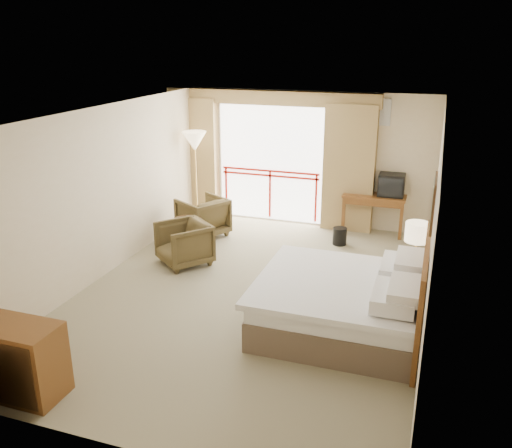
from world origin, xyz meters
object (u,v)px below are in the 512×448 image
(side_table, at_px, (188,228))
(armchair_near, at_px, (185,263))
(desk, at_px, (375,202))
(table_lamp, at_px, (417,233))
(tv, at_px, (391,185))
(wastebasket, at_px, (340,236))
(floor_lamp, at_px, (195,145))
(dresser, at_px, (7,358))
(armchair_far, at_px, (203,235))
(bed, at_px, (344,303))
(nightstand, at_px, (412,281))

(side_table, bearing_deg, armchair_near, -69.69)
(desk, relative_size, armchair_near, 1.49)
(armchair_near, bearing_deg, table_lamp, 38.40)
(tv, xyz_separation_m, wastebasket, (-0.80, -0.86, -0.84))
(floor_lamp, distance_m, dresser, 6.05)
(tv, height_order, wastebasket, tv)
(floor_lamp, relative_size, dresser, 1.52)
(table_lamp, height_order, armchair_far, table_lamp)
(tv, distance_m, floor_lamp, 3.96)
(tv, xyz_separation_m, side_table, (-3.41, -1.89, -0.62))
(bed, distance_m, wastebasket, 3.12)
(wastebasket, relative_size, armchair_far, 0.39)
(tv, bearing_deg, side_table, -139.63)
(side_table, height_order, dresser, dresser)
(wastebasket, bearing_deg, side_table, -158.39)
(armchair_near, relative_size, side_table, 1.48)
(nightstand, relative_size, floor_lamp, 0.28)
(bed, xyz_separation_m, tv, (0.19, 3.91, 0.62))
(table_lamp, relative_size, side_table, 1.11)
(table_lamp, height_order, dresser, table_lamp)
(table_lamp, bearing_deg, floor_lamp, 154.55)
(table_lamp, height_order, desk, table_lamp)
(table_lamp, xyz_separation_m, tv, (-0.61, 2.66, -0.02))
(bed, height_order, floor_lamp, floor_lamp)
(armchair_far, height_order, armchair_near, armchair_far)
(floor_lamp, bearing_deg, nightstand, -25.97)
(armchair_far, bearing_deg, side_table, 31.28)
(bed, distance_m, armchair_near, 3.25)
(table_lamp, xyz_separation_m, desk, (-0.91, 2.72, -0.41))
(armchair_far, distance_m, side_table, 0.77)
(table_lamp, relative_size, dresser, 0.49)
(armchair_near, xyz_separation_m, side_table, (-0.27, 0.72, 0.38))
(nightstand, bearing_deg, wastebasket, 128.15)
(bed, bearing_deg, tv, 87.24)
(table_lamp, bearing_deg, wastebasket, 128.11)
(bed, distance_m, side_table, 3.80)
(wastebasket, distance_m, side_table, 2.82)
(table_lamp, xyz_separation_m, wastebasket, (-1.41, 1.80, -0.85))
(armchair_far, relative_size, armchair_near, 1.03)
(wastebasket, xyz_separation_m, armchair_near, (-2.35, -1.76, -0.16))
(nightstand, bearing_deg, floor_lamp, 154.84)
(desk, height_order, side_table, desk)
(bed, height_order, desk, bed)
(armchair_near, bearing_deg, floor_lamp, 148.06)
(nightstand, relative_size, armchair_near, 0.67)
(side_table, bearing_deg, tv, 29.02)
(armchair_near, bearing_deg, side_table, 149.35)
(tv, relative_size, armchair_far, 0.58)
(armchair_far, xyz_separation_m, armchair_near, (0.28, -1.40, 0.00))
(desk, bearing_deg, armchair_near, -139.09)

